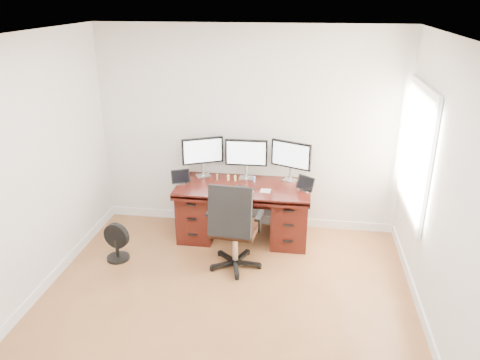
# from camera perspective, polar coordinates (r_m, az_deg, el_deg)

# --- Properties ---
(ground) EXTENTS (4.50, 4.50, 0.00)m
(ground) POSITION_cam_1_polar(r_m,az_deg,el_deg) (4.80, -2.68, -17.40)
(ground) COLOR #905E37
(ground) RESTS_ON ground
(back_wall) EXTENTS (4.00, 0.10, 2.70)m
(back_wall) POSITION_cam_1_polar(r_m,az_deg,el_deg) (6.17, 1.00, 6.03)
(back_wall) COLOR silver
(back_wall) RESTS_ON ground
(right_wall) EXTENTS (0.10, 4.50, 2.70)m
(right_wall) POSITION_cam_1_polar(r_m,az_deg,el_deg) (4.30, 24.47, -3.31)
(right_wall) COLOR silver
(right_wall) RESTS_ON ground
(desk) EXTENTS (1.70, 0.80, 0.75)m
(desk) POSITION_cam_1_polar(r_m,az_deg,el_deg) (6.12, 0.44, -3.61)
(desk) COLOR #3D100C
(desk) RESTS_ON ground
(office_chair) EXTENTS (0.65, 0.64, 1.11)m
(office_chair) POSITION_cam_1_polar(r_m,az_deg,el_deg) (5.46, -0.73, -7.42)
(office_chair) COLOR black
(office_chair) RESTS_ON ground
(floor_fan) EXTENTS (0.33, 0.28, 0.47)m
(floor_fan) POSITION_cam_1_polar(r_m,az_deg,el_deg) (5.89, -14.82, -7.39)
(floor_fan) COLOR black
(floor_fan) RESTS_ON ground
(monitor_left) EXTENTS (0.51, 0.27, 0.53)m
(monitor_left) POSITION_cam_1_polar(r_m,az_deg,el_deg) (6.18, -4.58, 3.41)
(monitor_left) COLOR silver
(monitor_left) RESTS_ON desk
(monitor_center) EXTENTS (0.55, 0.14, 0.53)m
(monitor_center) POSITION_cam_1_polar(r_m,az_deg,el_deg) (6.08, 0.77, 3.17)
(monitor_center) COLOR silver
(monitor_center) RESTS_ON desk
(monitor_right) EXTENTS (0.52, 0.25, 0.53)m
(monitor_right) POSITION_cam_1_polar(r_m,az_deg,el_deg) (6.04, 6.23, 2.90)
(monitor_right) COLOR silver
(monitor_right) RESTS_ON desk
(tablet_left) EXTENTS (0.25, 0.16, 0.19)m
(tablet_left) POSITION_cam_1_polar(r_m,az_deg,el_deg) (6.03, -7.27, 0.28)
(tablet_left) COLOR silver
(tablet_left) RESTS_ON desk
(tablet_right) EXTENTS (0.23, 0.20, 0.19)m
(tablet_right) POSITION_cam_1_polar(r_m,az_deg,el_deg) (5.83, 7.96, -0.55)
(tablet_right) COLOR silver
(tablet_right) RESTS_ON desk
(keyboard) EXTENTS (0.30, 0.22, 0.01)m
(keyboard) POSITION_cam_1_polar(r_m,az_deg,el_deg) (5.78, 0.22, -1.33)
(keyboard) COLOR white
(keyboard) RESTS_ON desk
(trackpad) EXTENTS (0.13, 0.13, 0.01)m
(trackpad) POSITION_cam_1_polar(r_m,az_deg,el_deg) (5.80, 3.12, -1.33)
(trackpad) COLOR #B9BCC0
(trackpad) RESTS_ON desk
(drawing_tablet) EXTENTS (0.26, 0.20, 0.01)m
(drawing_tablet) POSITION_cam_1_polar(r_m,az_deg,el_deg) (5.83, -2.34, -1.18)
(drawing_tablet) COLOR black
(drawing_tablet) RESTS_ON desk
(phone) EXTENTS (0.16, 0.12, 0.01)m
(phone) POSITION_cam_1_polar(r_m,az_deg,el_deg) (5.92, 0.07, -0.81)
(phone) COLOR black
(phone) RESTS_ON desk
(figurine_brown) EXTENTS (0.03, 0.03, 0.08)m
(figurine_brown) POSITION_cam_1_polar(r_m,az_deg,el_deg) (6.13, -2.81, 0.41)
(figurine_brown) COLOR #875F41
(figurine_brown) RESTS_ON desk
(figurine_orange) EXTENTS (0.03, 0.03, 0.08)m
(figurine_orange) POSITION_cam_1_polar(r_m,az_deg,el_deg) (6.10, -1.44, 0.33)
(figurine_orange) COLOR #EEC25C
(figurine_orange) RESTS_ON desk
(figurine_yellow) EXTENTS (0.03, 0.03, 0.08)m
(figurine_yellow) POSITION_cam_1_polar(r_m,az_deg,el_deg) (6.09, -0.59, 0.29)
(figurine_yellow) COLOR #D4C05D
(figurine_yellow) RESTS_ON desk
(figurine_blue) EXTENTS (0.03, 0.03, 0.08)m
(figurine_blue) POSITION_cam_1_polar(r_m,az_deg,el_deg) (6.06, 1.72, 0.17)
(figurine_blue) COLOR #6789DF
(figurine_blue) RESTS_ON desk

